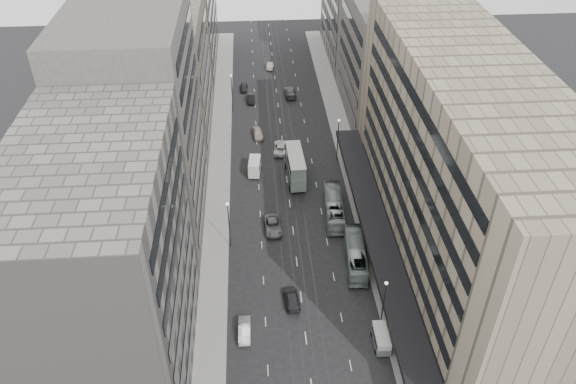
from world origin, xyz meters
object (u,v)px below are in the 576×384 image
object	(u,v)px
bus_far	(334,207)
pedestrian	(386,328)
bus_near	(356,254)
sedan_1	(244,330)
double_decker	(295,166)
panel_van	(255,166)
sedan_2	(273,226)
vw_microbus	(381,338)

from	to	relation	value
bus_far	pedestrian	size ratio (longest dim) A/B	6.30
bus_near	sedan_1	xyz separation A→B (m)	(-16.23, -12.05, -0.86)
double_decker	pedestrian	size ratio (longest dim) A/B	5.18
bus_far	panel_van	bearing A→B (deg)	-42.31
sedan_2	pedestrian	bearing A→B (deg)	-61.93
bus_near	panel_van	world-z (taller)	bus_near
vw_microbus	pedestrian	world-z (taller)	vw_microbus
bus_near	sedan_1	world-z (taller)	bus_near
pedestrian	sedan_2	bearing A→B (deg)	-55.50
bus_near	sedan_1	bearing A→B (deg)	41.58
double_decker	panel_van	bearing A→B (deg)	159.85
panel_van	sedan_2	world-z (taller)	panel_van
vw_microbus	double_decker	bearing A→B (deg)	102.65
bus_far	panel_van	size ratio (longest dim) A/B	2.53
vw_microbus	sedan_1	world-z (taller)	vw_microbus
panel_van	sedan_1	xyz separation A→B (m)	(-2.12, -36.06, -0.81)
bus_far	vw_microbus	world-z (taller)	bus_far
vw_microbus	pedestrian	distance (m)	1.94
bus_near	bus_far	distance (m)	11.31
panel_van	sedan_2	xyz separation A→B (m)	(2.48, -15.78, -0.76)
double_decker	pedestrian	world-z (taller)	double_decker
panel_van	sedan_2	size ratio (longest dim) A/B	0.83
sedan_1	vw_microbus	bearing A→B (deg)	-9.04
sedan_1	pedestrian	world-z (taller)	pedestrian
pedestrian	bus_near	bearing A→B (deg)	-79.96
sedan_2	vw_microbus	bearing A→B (deg)	-65.68
vw_microbus	sedan_2	size ratio (longest dim) A/B	0.76
double_decker	bus_near	bearing A→B (deg)	-74.26
bus_far	vw_microbus	size ratio (longest dim) A/B	2.77
bus_near	panel_van	xyz separation A→B (m)	(-14.11, 24.01, -0.05)
double_decker	bus_far	bearing A→B (deg)	-65.31
double_decker	sedan_2	bearing A→B (deg)	-111.12
bus_far	sedan_1	xyz separation A→B (m)	(-14.55, -23.23, -0.89)
panel_van	pedestrian	distance (m)	40.54
sedan_2	panel_van	bearing A→B (deg)	95.26
vw_microbus	sedan_1	distance (m)	17.19
sedan_1	sedan_2	size ratio (longest dim) A/B	0.79
vw_microbus	sedan_1	xyz separation A→B (m)	(-16.93, 2.92, -0.53)
bus_near	pedestrian	xyz separation A→B (m)	(1.70, -13.31, -0.51)
bus_near	sedan_2	size ratio (longest dim) A/B	2.06
pedestrian	sedan_1	bearing A→B (deg)	-1.27
sedan_1	sedan_2	bearing A→B (deg)	77.97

